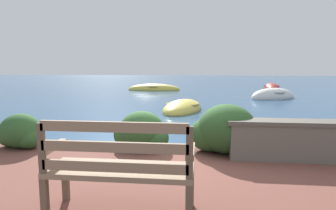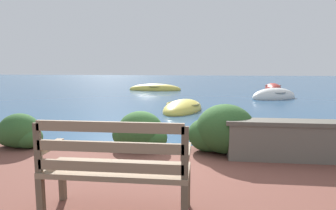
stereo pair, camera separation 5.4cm
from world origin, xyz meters
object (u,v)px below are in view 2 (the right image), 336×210
object	(u,v)px
rowboat_far	(155,89)
rowboat_nearest	(183,109)
rowboat_mid	(274,97)
park_bench	(115,166)
rowboat_outer	(273,88)
mooring_buoy	(225,120)

from	to	relation	value
rowboat_far	rowboat_nearest	bearing A→B (deg)	105.07
rowboat_mid	park_bench	bearing A→B (deg)	-139.21
rowboat_outer	mooring_buoy	size ratio (longest dim) A/B	5.50
rowboat_far	rowboat_outer	size ratio (longest dim) A/B	1.34
rowboat_nearest	rowboat_far	xyz separation A→B (m)	(-2.31, 8.15, 0.00)
rowboat_far	mooring_buoy	world-z (taller)	rowboat_far
park_bench	mooring_buoy	distance (m)	6.07
rowboat_nearest	rowboat_mid	xyz separation A→B (m)	(4.09, 4.27, 0.02)
rowboat_mid	rowboat_far	xyz separation A→B (m)	(-6.41, 3.87, -0.01)
park_bench	rowboat_mid	distance (m)	12.92
rowboat_nearest	rowboat_far	distance (m)	8.47
rowboat_outer	park_bench	bearing A→B (deg)	169.85
rowboat_mid	mooring_buoy	xyz separation A→B (m)	(-2.75, -6.34, -0.00)
park_bench	rowboat_far	size ratio (longest dim) A/B	0.42
rowboat_nearest	rowboat_far	bearing A→B (deg)	-150.57
rowboat_mid	rowboat_outer	size ratio (longest dim) A/B	1.08
rowboat_nearest	rowboat_mid	size ratio (longest dim) A/B	1.05
park_bench	rowboat_nearest	world-z (taller)	park_bench
park_bench	mooring_buoy	size ratio (longest dim) A/B	3.06
mooring_buoy	park_bench	bearing A→B (deg)	-103.70
park_bench	rowboat_far	xyz separation A→B (m)	(-2.22, 16.08, -0.64)
rowboat_mid	rowboat_outer	xyz separation A→B (m)	(1.18, 5.55, -0.01)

